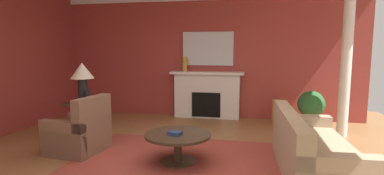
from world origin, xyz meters
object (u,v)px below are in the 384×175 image
object	(u,v)px
side_table	(84,117)
vase_on_side_table	(87,97)
coffee_table	(178,141)
table_lamp	(82,75)
potted_plant	(311,107)
mantel_mirror	(208,49)
vase_mantel_left	(185,64)
sofa	(312,153)
armchair_near_window	(79,134)
fireplace	(207,96)
vase_tall_corner	(280,112)

from	to	relation	value
side_table	vase_on_side_table	size ratio (longest dim) A/B	2.90
vase_on_side_table	coffee_table	bearing A→B (deg)	-22.03
table_lamp	potted_plant	xyz separation A→B (m)	(4.40, 1.45, -0.73)
side_table	mantel_mirror	bearing A→B (deg)	47.30
vase_mantel_left	potted_plant	size ratio (longest dim) A/B	0.44
sofa	armchair_near_window	distance (m)	3.61
mantel_mirror	table_lamp	world-z (taller)	mantel_mirror
fireplace	table_lamp	size ratio (longest dim) A/B	2.40
vase_on_side_table	potted_plant	size ratio (longest dim) A/B	0.29
armchair_near_window	mantel_mirror	bearing A→B (deg)	61.01
coffee_table	table_lamp	size ratio (longest dim) A/B	1.33
vase_tall_corner	potted_plant	world-z (taller)	potted_plant
vase_tall_corner	vase_mantel_left	bearing A→B (deg)	173.73
side_table	vase_tall_corner	bearing A→B (deg)	25.65
mantel_mirror	vase_on_side_table	size ratio (longest dim) A/B	5.21
mantel_mirror	sofa	bearing A→B (deg)	-59.10
fireplace	sofa	distance (m)	3.65
side_table	potted_plant	world-z (taller)	potted_plant
vase_tall_corner	potted_plant	size ratio (longest dim) A/B	0.67
sofa	vase_on_side_table	distance (m)	3.97
sofa	mantel_mirror	bearing A→B (deg)	120.90
vase_mantel_left	vase_tall_corner	size ratio (longest dim) A/B	0.66
mantel_mirror	sofa	size ratio (longest dim) A/B	0.59
fireplace	vase_mantel_left	world-z (taller)	vase_mantel_left
vase_mantel_left	vase_tall_corner	distance (m)	2.52
mantel_mirror	vase_tall_corner	size ratio (longest dim) A/B	2.26
fireplace	coffee_table	bearing A→B (deg)	-89.45
table_lamp	vase_mantel_left	xyz separation A→B (m)	(1.52, 2.07, 0.11)
vase_on_side_table	fireplace	bearing A→B (deg)	49.43
mantel_mirror	table_lamp	xyz separation A→B (m)	(-2.07, -2.24, -0.49)
sofa	vase_tall_corner	bearing A→B (deg)	94.05
coffee_table	table_lamp	xyz separation A→B (m)	(-2.10, 0.91, 0.89)
armchair_near_window	side_table	xyz separation A→B (m)	(-0.39, 0.79, 0.09)
armchair_near_window	coffee_table	world-z (taller)	armchair_near_window
fireplace	table_lamp	bearing A→B (deg)	-134.29
vase_mantel_left	potted_plant	bearing A→B (deg)	-12.21
armchair_near_window	coffee_table	xyz separation A→B (m)	(1.71, -0.12, 0.03)
sofa	vase_on_side_table	bearing A→B (deg)	167.50
fireplace	coffee_table	distance (m)	3.04
vase_mantel_left	vase_tall_corner	bearing A→B (deg)	-6.27
vase_on_side_table	vase_mantel_left	size ratio (longest dim) A/B	0.66
coffee_table	vase_mantel_left	distance (m)	3.20
coffee_table	potted_plant	distance (m)	3.30
armchair_near_window	vase_mantel_left	bearing A→B (deg)	68.44
table_lamp	coffee_table	bearing A→B (deg)	-23.41
table_lamp	vase_tall_corner	bearing A→B (deg)	25.65
sofa	potted_plant	size ratio (longest dim) A/B	2.57
vase_tall_corner	fireplace	bearing A→B (deg)	170.16
fireplace	sofa	world-z (taller)	fireplace
armchair_near_window	vase_mantel_left	world-z (taller)	vase_mantel_left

